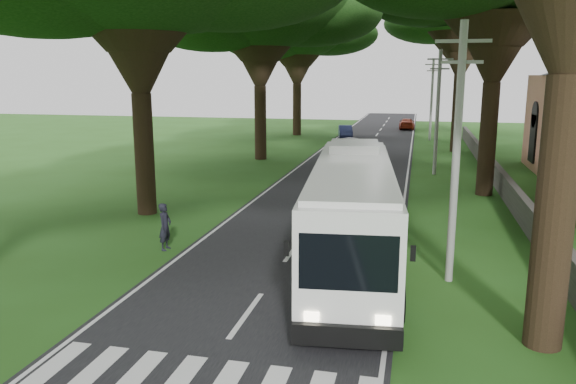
# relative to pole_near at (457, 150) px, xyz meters

# --- Properties ---
(ground) EXTENTS (140.00, 140.00, 0.00)m
(ground) POSITION_rel_pole_near_xyz_m (-5.50, -6.00, -4.18)
(ground) COLOR #244E16
(ground) RESTS_ON ground
(road) EXTENTS (8.00, 120.00, 0.04)m
(road) POSITION_rel_pole_near_xyz_m (-5.50, 19.00, -4.17)
(road) COLOR black
(road) RESTS_ON ground
(property_wall) EXTENTS (0.35, 50.00, 1.20)m
(property_wall) POSITION_rel_pole_near_xyz_m (3.50, 18.00, -3.58)
(property_wall) COLOR #383533
(property_wall) RESTS_ON ground
(pole_near) EXTENTS (1.60, 0.24, 8.00)m
(pole_near) POSITION_rel_pole_near_xyz_m (0.00, 0.00, 0.00)
(pole_near) COLOR gray
(pole_near) RESTS_ON ground
(pole_mid) EXTENTS (1.60, 0.24, 8.00)m
(pole_mid) POSITION_rel_pole_near_xyz_m (0.00, 20.00, 0.00)
(pole_mid) COLOR gray
(pole_mid) RESTS_ON ground
(pole_far) EXTENTS (1.60, 0.24, 8.00)m
(pole_far) POSITION_rel_pole_near_xyz_m (0.00, 40.00, 0.00)
(pole_far) COLOR gray
(pole_far) RESTS_ON ground
(tree_l_midb) EXTENTS (14.93, 14.93, 14.56)m
(tree_l_midb) POSITION_rel_pole_near_xyz_m (-13.00, 24.00, 7.11)
(tree_l_midb) COLOR black
(tree_l_midb) RESTS_ON ground
(tree_l_far) EXTENTS (13.91, 13.91, 14.09)m
(tree_l_far) POSITION_rel_pole_near_xyz_m (-14.00, 42.00, 6.83)
(tree_l_far) COLOR black
(tree_l_far) RESTS_ON ground
(tree_r_far) EXTENTS (15.38, 15.38, 16.39)m
(tree_r_far) POSITION_rel_pole_near_xyz_m (3.00, 50.00, 8.82)
(tree_r_far) COLOR black
(tree_r_far) RESTS_ON ground
(coach_bus) EXTENTS (3.83, 12.49, 3.62)m
(coach_bus) POSITION_rel_pole_near_xyz_m (-3.18, 0.49, -2.23)
(coach_bus) COLOR white
(coach_bus) RESTS_ON ground
(distant_car_a) EXTENTS (2.72, 4.14, 1.31)m
(distant_car_a) POSITION_rel_pole_near_xyz_m (-6.61, 29.59, -3.50)
(distant_car_a) COLOR #A0A0A4
(distant_car_a) RESTS_ON road
(distant_car_b) EXTENTS (2.02, 4.00, 1.26)m
(distant_car_b) POSITION_rel_pole_near_xyz_m (-8.50, 40.33, -3.52)
(distant_car_b) COLOR navy
(distant_car_b) RESTS_ON road
(distant_car_c) EXTENTS (1.88, 4.45, 1.28)m
(distant_car_c) POSITION_rel_pole_near_xyz_m (-2.50, 51.24, -3.51)
(distant_car_c) COLOR maroon
(distant_car_c) RESTS_ON road
(pedestrian) EXTENTS (0.45, 0.66, 1.78)m
(pedestrian) POSITION_rel_pole_near_xyz_m (-10.19, 0.97, -3.29)
(pedestrian) COLOR black
(pedestrian) RESTS_ON ground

